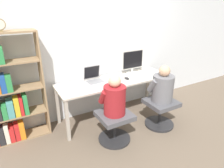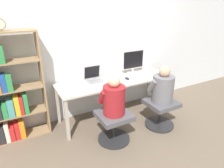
{
  "view_description": "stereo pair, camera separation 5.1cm",
  "coord_description": "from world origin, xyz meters",
  "px_view_note": "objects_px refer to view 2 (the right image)",
  "views": [
    {
      "loc": [
        -1.63,
        -2.47,
        1.97
      ],
      "look_at": [
        -0.15,
        0.15,
        0.73
      ],
      "focal_mm": 32.0,
      "sensor_mm": 36.0,
      "label": 1
    },
    {
      "loc": [
        -1.58,
        -2.49,
        1.97
      ],
      "look_at": [
        -0.15,
        0.15,
        0.73
      ],
      "focal_mm": 32.0,
      "sensor_mm": 36.0,
      "label": 2
    }
  ],
  "objects_px": {
    "bookshelf": "(7,95)",
    "desk_clock": "(0,25)",
    "keyboard": "(140,76)",
    "office_chair_left": "(160,111)",
    "laptop": "(94,79)",
    "person_at_laptop": "(114,98)",
    "person_at_monitor": "(163,87)",
    "office_chair_right": "(114,124)",
    "desktop_monitor": "(133,62)"
  },
  "relations": [
    {
      "from": "person_at_laptop",
      "to": "office_chair_right",
      "type": "bearing_deg",
      "value": -90.0
    },
    {
      "from": "office_chair_right",
      "to": "person_at_laptop",
      "type": "relative_size",
      "value": 0.82
    },
    {
      "from": "laptop",
      "to": "person_at_laptop",
      "type": "relative_size",
      "value": 0.51
    },
    {
      "from": "desktop_monitor",
      "to": "laptop",
      "type": "distance_m",
      "value": 0.84
    },
    {
      "from": "person_at_laptop",
      "to": "office_chair_left",
      "type": "bearing_deg",
      "value": -2.41
    },
    {
      "from": "office_chair_left",
      "to": "office_chair_right",
      "type": "distance_m",
      "value": 0.87
    },
    {
      "from": "office_chair_right",
      "to": "person_at_laptop",
      "type": "height_order",
      "value": "person_at_laptop"
    },
    {
      "from": "laptop",
      "to": "person_at_monitor",
      "type": "relative_size",
      "value": 0.51
    },
    {
      "from": "bookshelf",
      "to": "office_chair_right",
      "type": "bearing_deg",
      "value": -29.57
    },
    {
      "from": "desktop_monitor",
      "to": "bookshelf",
      "type": "bearing_deg",
      "value": -179.59
    },
    {
      "from": "laptop",
      "to": "person_at_laptop",
      "type": "bearing_deg",
      "value": -90.79
    },
    {
      "from": "desktop_monitor",
      "to": "desk_clock",
      "type": "height_order",
      "value": "desk_clock"
    },
    {
      "from": "office_chair_right",
      "to": "person_at_laptop",
      "type": "xyz_separation_m",
      "value": [
        0.0,
        0.0,
        0.43
      ]
    },
    {
      "from": "laptop",
      "to": "office_chair_left",
      "type": "bearing_deg",
      "value": -40.35
    },
    {
      "from": "bookshelf",
      "to": "desk_clock",
      "type": "xyz_separation_m",
      "value": [
        0.09,
        -0.06,
        0.96
      ]
    },
    {
      "from": "office_chair_left",
      "to": "person_at_laptop",
      "type": "relative_size",
      "value": 0.82
    },
    {
      "from": "desk_clock",
      "to": "office_chair_left",
      "type": "bearing_deg",
      "value": -19.03
    },
    {
      "from": "keyboard",
      "to": "person_at_laptop",
      "type": "distance_m",
      "value": 1.0
    },
    {
      "from": "office_chair_left",
      "to": "person_at_monitor",
      "type": "distance_m",
      "value": 0.44
    },
    {
      "from": "person_at_laptop",
      "to": "bookshelf",
      "type": "bearing_deg",
      "value": 150.58
    },
    {
      "from": "keyboard",
      "to": "office_chair_left",
      "type": "relative_size",
      "value": 0.91
    },
    {
      "from": "office_chair_right",
      "to": "person_at_monitor",
      "type": "distance_m",
      "value": 0.98
    },
    {
      "from": "desktop_monitor",
      "to": "office_chair_right",
      "type": "bearing_deg",
      "value": -137.38
    },
    {
      "from": "person_at_monitor",
      "to": "laptop",
      "type": "bearing_deg",
      "value": 139.83
    },
    {
      "from": "office_chair_right",
      "to": "person_at_monitor",
      "type": "bearing_deg",
      "value": -1.83
    },
    {
      "from": "person_at_laptop",
      "to": "desk_clock",
      "type": "xyz_separation_m",
      "value": [
        -1.23,
        0.69,
        1.0
      ]
    },
    {
      "from": "person_at_laptop",
      "to": "laptop",
      "type": "bearing_deg",
      "value": 89.21
    },
    {
      "from": "keyboard",
      "to": "person_at_monitor",
      "type": "distance_m",
      "value": 0.58
    },
    {
      "from": "bookshelf",
      "to": "person_at_monitor",
      "type": "bearing_deg",
      "value": -19.51
    },
    {
      "from": "office_chair_right",
      "to": "bookshelf",
      "type": "height_order",
      "value": "bookshelf"
    },
    {
      "from": "desktop_monitor",
      "to": "bookshelf",
      "type": "relative_size",
      "value": 0.29
    },
    {
      "from": "keyboard",
      "to": "desk_clock",
      "type": "relative_size",
      "value": 2.76
    },
    {
      "from": "keyboard",
      "to": "office_chair_right",
      "type": "xyz_separation_m",
      "value": [
        -0.84,
        -0.55,
        -0.45
      ]
    },
    {
      "from": "laptop",
      "to": "keyboard",
      "type": "distance_m",
      "value": 0.85
    },
    {
      "from": "laptop",
      "to": "keyboard",
      "type": "relative_size",
      "value": 0.69
    },
    {
      "from": "office_chair_right",
      "to": "bookshelf",
      "type": "relative_size",
      "value": 0.3
    },
    {
      "from": "desk_clock",
      "to": "bookshelf",
      "type": "bearing_deg",
      "value": 148.4
    },
    {
      "from": "keyboard",
      "to": "bookshelf",
      "type": "distance_m",
      "value": 2.17
    },
    {
      "from": "office_chair_right",
      "to": "laptop",
      "type": "bearing_deg",
      "value": 89.21
    },
    {
      "from": "person_at_laptop",
      "to": "bookshelf",
      "type": "distance_m",
      "value": 1.52
    },
    {
      "from": "office_chair_right",
      "to": "desk_clock",
      "type": "height_order",
      "value": "desk_clock"
    },
    {
      "from": "laptop",
      "to": "person_at_monitor",
      "type": "bearing_deg",
      "value": -40.17
    },
    {
      "from": "bookshelf",
      "to": "person_at_laptop",
      "type": "bearing_deg",
      "value": -29.42
    },
    {
      "from": "person_at_monitor",
      "to": "person_at_laptop",
      "type": "xyz_separation_m",
      "value": [
        -0.87,
        0.03,
        -0.0
      ]
    },
    {
      "from": "person_at_monitor",
      "to": "office_chair_right",
      "type": "bearing_deg",
      "value": 178.17
    },
    {
      "from": "office_chair_left",
      "to": "office_chair_right",
      "type": "height_order",
      "value": "same"
    },
    {
      "from": "laptop",
      "to": "office_chair_right",
      "type": "xyz_separation_m",
      "value": [
        -0.01,
        -0.7,
        -0.49
      ]
    },
    {
      "from": "office_chair_right",
      "to": "person_at_laptop",
      "type": "bearing_deg",
      "value": 90.0
    },
    {
      "from": "office_chair_left",
      "to": "person_at_laptop",
      "type": "xyz_separation_m",
      "value": [
        -0.87,
        0.04,
        0.43
      ]
    },
    {
      "from": "keyboard",
      "to": "desk_clock",
      "type": "height_order",
      "value": "desk_clock"
    }
  ]
}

